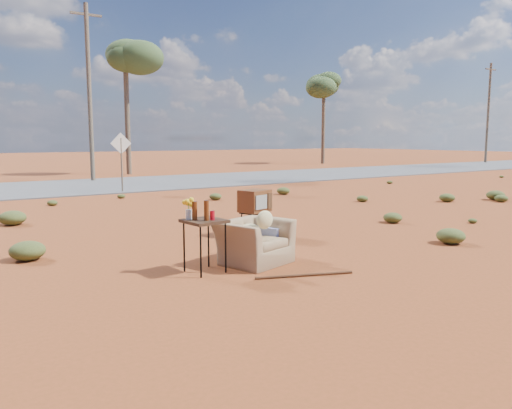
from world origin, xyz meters
TOP-DOWN VIEW (x-y plane):
  - ground at (0.00, 0.00)m, footprint 140.00×140.00m
  - highway at (0.00, 15.00)m, footprint 140.00×7.00m
  - armchair at (-0.28, 0.48)m, footprint 1.36×1.11m
  - tv_unit at (0.95, 2.36)m, footprint 0.69×0.61m
  - side_table at (-1.31, 0.42)m, footprint 0.61×0.61m
  - rusty_bar at (-0.20, -0.63)m, footprint 1.38×0.56m
  - road_sign at (1.50, 12.00)m, footprint 0.78×0.06m
  - eucalyptus_center at (5.00, 21.00)m, footprint 3.20×3.20m
  - eucalyptus_right at (22.00, 24.00)m, footprint 3.20×3.20m
  - utility_pole_center at (2.00, 17.50)m, footprint 1.40×0.20m
  - utility_pole_east at (34.00, 17.50)m, footprint 1.40×0.20m
  - scrub_patch at (-0.82, 4.41)m, footprint 17.49×8.07m

SIDE VIEW (x-z plane):
  - ground at x=0.00m, z-range 0.00..0.00m
  - rusty_bar at x=-0.20m, z-range 0.00..0.04m
  - highway at x=0.00m, z-range 0.00..0.04m
  - scrub_patch at x=-0.82m, z-range -0.03..0.30m
  - armchair at x=-0.28m, z-range -0.03..0.89m
  - tv_unit at x=0.95m, z-range 0.23..1.16m
  - side_table at x=-1.31m, z-range 0.27..1.37m
  - road_sign at x=1.50m, z-range 0.41..2.60m
  - utility_pole_center at x=2.00m, z-range 0.15..8.15m
  - utility_pole_east at x=34.00m, z-range 0.15..8.15m
  - eucalyptus_right at x=22.00m, z-range 2.39..9.49m
  - eucalyptus_center at x=5.00m, z-range 2.63..10.23m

